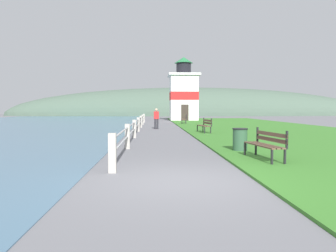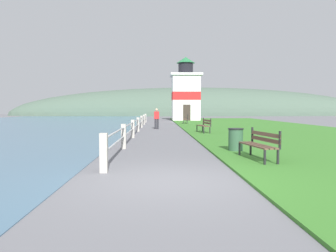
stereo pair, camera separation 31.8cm
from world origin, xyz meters
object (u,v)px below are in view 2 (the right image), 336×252
park_bench_near (260,143)px  park_bench_far (186,118)px  lighthouse (186,94)px  trash_bin (236,140)px  park_bench_midway (205,125)px  person_strolling (157,118)px

park_bench_near → park_bench_far: size_ratio=1.04×
park_bench_near → lighthouse: bearing=-98.6°
trash_bin → lighthouse: bearing=88.4°
park_bench_midway → lighthouse: lighthouse is taller
lighthouse → trash_bin: bearing=-91.6°
lighthouse → person_strolling: lighthouse is taller
park_bench_near → trash_bin: size_ratio=2.20×
person_strolling → park_bench_near: bearing=-169.0°
person_strolling → trash_bin: person_strolling is taller
lighthouse → person_strolling: (-3.61, -16.94, -2.54)m
park_bench_near → park_bench_far: 22.89m
park_bench_far → trash_bin: park_bench_far is taller
park_bench_near → trash_bin: (-0.24, 1.98, -0.11)m
park_bench_near → lighthouse: lighthouse is taller
park_bench_far → person_strolling: 8.47m
park_bench_near → trash_bin: bearing=-90.7°
lighthouse → trash_bin: 30.05m
park_bench_midway → trash_bin: 8.65m
park_bench_near → person_strolling: person_strolling is taller
park_bench_near → trash_bin: park_bench_near is taller
lighthouse → park_bench_near: bearing=-91.0°
lighthouse → person_strolling: size_ratio=5.19×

